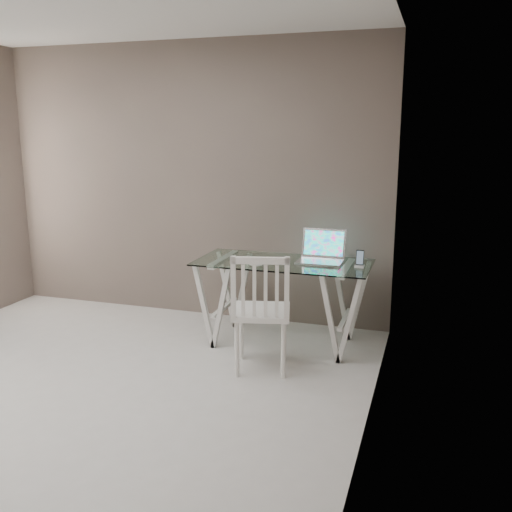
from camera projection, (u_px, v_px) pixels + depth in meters
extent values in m
plane|color=beige|center=(59.00, 411.00, 3.86)|extent=(4.50, 4.50, 0.00)
cube|color=#63564D|center=(191.00, 182.00, 5.66)|extent=(4.00, 0.02, 2.70)
cube|color=#63564D|center=(365.00, 230.00, 2.97)|extent=(0.02, 4.50, 2.70)
cube|color=silver|center=(283.00, 262.00, 4.92)|extent=(1.50, 0.70, 0.01)
cube|color=silver|center=(224.00, 299.00, 5.16)|extent=(0.24, 0.62, 0.72)
cube|color=silver|center=(345.00, 310.00, 4.84)|extent=(0.24, 0.62, 0.72)
cube|color=white|center=(261.00, 312.00, 4.45)|extent=(0.53, 0.53, 0.04)
cylinder|color=white|center=(237.00, 349.00, 4.34)|extent=(0.04, 0.04, 0.45)
cylinder|color=white|center=(283.00, 350.00, 4.32)|extent=(0.04, 0.04, 0.45)
cylinder|color=white|center=(241.00, 333.00, 4.69)|extent=(0.04, 0.04, 0.45)
cylinder|color=white|center=(284.00, 334.00, 4.67)|extent=(0.04, 0.04, 0.45)
cube|color=white|center=(260.00, 289.00, 4.20)|extent=(0.43, 0.14, 0.49)
cube|color=silver|center=(320.00, 262.00, 4.88)|extent=(0.38, 0.27, 0.02)
cube|color=#19D899|center=(324.00, 243.00, 5.01)|extent=(0.38, 0.08, 0.25)
cube|color=silver|center=(250.00, 261.00, 4.91)|extent=(0.29, 0.13, 0.01)
ellipsoid|color=white|center=(256.00, 264.00, 4.75)|extent=(0.12, 0.07, 0.04)
cube|color=white|center=(359.00, 266.00, 4.72)|extent=(0.08, 0.08, 0.02)
cube|color=black|center=(360.00, 258.00, 4.71)|extent=(0.06, 0.03, 0.13)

